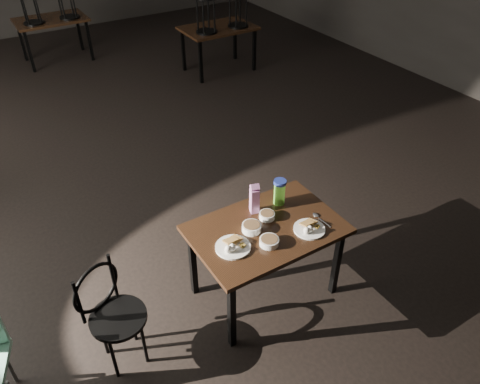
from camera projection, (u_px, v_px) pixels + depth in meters
main_table at (266, 235)px, 3.77m from camera, size 1.20×0.80×0.75m
plate_left at (233, 246)px, 3.52m from camera, size 0.27×0.27×0.09m
plate_right at (310, 228)px, 3.69m from camera, size 0.25×0.25×0.08m
bowl_near at (252, 227)px, 3.68m from camera, size 0.15×0.15×0.06m
bowl_far at (267, 215)px, 3.81m from camera, size 0.13×0.13×0.05m
bowl_big at (269, 241)px, 3.56m from camera, size 0.15×0.15×0.05m
juice_carton at (254, 199)px, 3.81m from camera, size 0.09×0.09×0.28m
water_bottle at (279, 192)px, 3.91m from camera, size 0.12×0.12×0.23m
spoon at (317, 216)px, 3.83m from camera, size 0.05×0.22×0.01m
bentwood_chair at (110, 309)px, 3.36m from camera, size 0.47×0.46×0.88m
bg_table_right at (219, 27)px, 7.77m from camera, size 1.20×0.80×1.48m
bg_table_far at (51, 19)px, 8.14m from camera, size 1.20×0.80×1.48m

